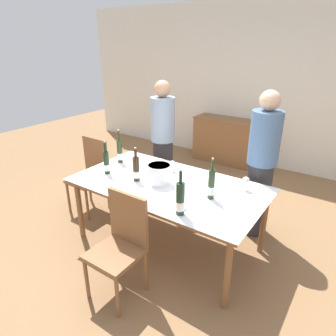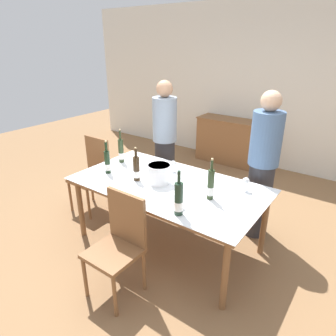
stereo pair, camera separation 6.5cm
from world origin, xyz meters
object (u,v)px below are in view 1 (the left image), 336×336
wine_glass_1 (246,181)px  wine_bottle_0 (106,163)px  person_guest_left (261,167)px  chair_left_end (91,171)px  person_host (163,142)px  chair_near_front (121,240)px  wine_glass_2 (180,197)px  sideboard_cabinet (225,140)px  wine_bottle_3 (136,169)px  wine_bottle_1 (180,200)px  dining_table (168,189)px  wine_glass_0 (172,164)px  wine_bottle_2 (120,152)px  ice_bucket (159,174)px  wine_bottle_4 (211,185)px

wine_glass_1 → wine_bottle_0: bearing=-161.2°
person_guest_left → chair_left_end: bearing=-160.9°
person_host → chair_near_front: bearing=-65.8°
chair_left_end → person_host: size_ratio=0.58×
wine_glass_2 → chair_near_front: chair_near_front is taller
sideboard_cabinet → wine_bottle_3: wine_bottle_3 is taller
wine_bottle_1 → wine_bottle_3: bearing=157.8°
chair_left_end → person_host: person_host is taller
dining_table → wine_bottle_3: wine_bottle_3 is taller
wine_bottle_0 → wine_glass_1: 1.52m
sideboard_cabinet → wine_glass_0: 2.50m
wine_bottle_2 → chair_near_front: size_ratio=0.44×
ice_bucket → wine_glass_1: 0.88m
wine_bottle_2 → chair_near_front: wine_bottle_2 is taller
ice_bucket → chair_near_front: ice_bucket is taller
chair_near_front → wine_bottle_3: bearing=119.3°
sideboard_cabinet → wine_bottle_0: wine_bottle_0 is taller
wine_bottle_0 → chair_left_end: bearing=155.9°
ice_bucket → wine_bottle_3: bearing=-159.3°
wine_bottle_1 → wine_glass_0: wine_bottle_1 is taller
wine_bottle_3 → chair_near_front: bearing=-60.7°
wine_bottle_1 → wine_glass_2: bearing=123.6°
ice_bucket → person_guest_left: (0.80, 0.83, -0.01)m
wine_glass_0 → dining_table: bearing=-64.1°
ice_bucket → chair_near_front: size_ratio=0.26×
wine_bottle_3 → wine_glass_1: size_ratio=2.56×
wine_bottle_3 → chair_left_end: size_ratio=0.38×
wine_bottle_1 → chair_left_end: size_ratio=0.42×
dining_table → chair_near_front: chair_near_front is taller
dining_table → wine_glass_2: wine_glass_2 is taller
ice_bucket → chair_left_end: 1.26m
wine_bottle_4 → chair_left_end: (-1.81, 0.12, -0.35)m
wine_bottle_2 → wine_glass_1: bearing=5.9°
wine_glass_0 → wine_bottle_3: bearing=-113.5°
person_host → dining_table: bearing=-51.7°
wine_bottle_0 → wine_bottle_4: 1.24m
wine_bottle_1 → wine_glass_1: (0.29, 0.75, -0.04)m
sideboard_cabinet → wine_glass_1: 2.76m
chair_left_end → dining_table: bearing=-4.1°
wine_bottle_2 → person_guest_left: (1.54, 0.63, -0.05)m
ice_bucket → wine_glass_2: size_ratio=1.69×
wine_bottle_1 → person_host: size_ratio=0.24×
chair_left_end → person_guest_left: size_ratio=0.58×
dining_table → wine_bottle_3: size_ratio=5.41×
wine_bottle_3 → wine_bottle_4: (0.83, 0.10, 0.01)m
chair_left_end → sideboard_cabinet: bearing=74.5°
wine_glass_1 → person_guest_left: bearing=90.2°
ice_bucket → wine_bottle_3: (-0.24, -0.09, 0.02)m
dining_table → person_host: person_host is taller
ice_bucket → wine_glass_2: (0.44, -0.29, -0.01)m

